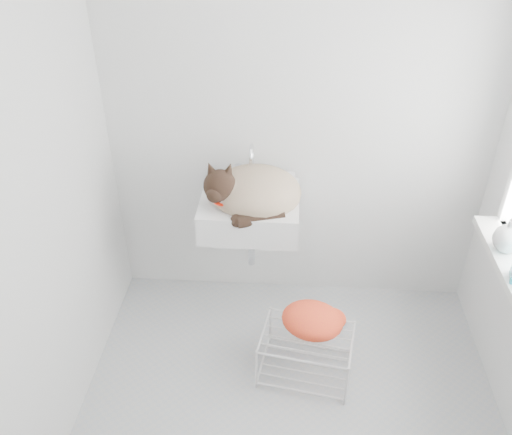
# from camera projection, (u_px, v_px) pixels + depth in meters

# --- Properties ---
(floor) EXTENTS (2.20, 2.00, 0.02)m
(floor) POSITION_uv_depth(u_px,v_px,m) (289.00, 411.00, 2.84)
(floor) COLOR #ABABAC
(floor) RESTS_ON ground
(back_wall) EXTENTS (2.20, 0.02, 2.50)m
(back_wall) POSITION_uv_depth(u_px,v_px,m) (300.00, 112.00, 2.96)
(back_wall) COLOR silver
(back_wall) RESTS_ON ground
(left_wall) EXTENTS (0.02, 2.00, 2.50)m
(left_wall) POSITION_uv_depth(u_px,v_px,m) (29.00, 203.00, 2.20)
(left_wall) COLOR silver
(left_wall) RESTS_ON ground
(sink) EXTENTS (0.54, 0.47, 0.22)m
(sink) POSITION_uv_depth(u_px,v_px,m) (250.00, 197.00, 2.99)
(sink) COLOR white
(sink) RESTS_ON back_wall
(faucet) EXTENTS (0.20, 0.14, 0.20)m
(faucet) POSITION_uv_depth(u_px,v_px,m) (252.00, 160.00, 3.06)
(faucet) COLOR silver
(faucet) RESTS_ON sink
(cat) EXTENTS (0.52, 0.42, 0.33)m
(cat) POSITION_uv_depth(u_px,v_px,m) (251.00, 193.00, 2.95)
(cat) COLOR tan
(cat) RESTS_ON sink
(wire_rack) EXTENTS (0.53, 0.41, 0.29)m
(wire_rack) POSITION_uv_depth(u_px,v_px,m) (306.00, 353.00, 2.97)
(wire_rack) COLOR silver
(wire_rack) RESTS_ON floor
(towel) EXTENTS (0.39, 0.32, 0.14)m
(towel) POSITION_uv_depth(u_px,v_px,m) (312.00, 326.00, 2.91)
(towel) COLOR #E05418
(towel) RESTS_ON wire_rack
(bottle_c) EXTENTS (0.19, 0.19, 0.18)m
(bottle_c) POSITION_uv_depth(u_px,v_px,m) (505.00, 249.00, 2.60)
(bottle_c) COLOR silver
(bottle_c) RESTS_ON windowsill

